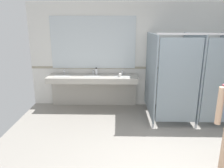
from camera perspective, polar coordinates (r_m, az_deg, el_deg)
name	(u,v)px	position (r m, az deg, el deg)	size (l,w,h in m)	color
wall_back	(151,56)	(5.89, 10.30, 7.42)	(6.46, 0.12, 2.74)	silver
wall_back_tile_band	(151,68)	(5.89, 10.24, 4.24)	(6.46, 0.01, 0.06)	#9E937F
vanity_counter	(93,84)	(5.73, -5.01, 0.07)	(2.32, 0.58, 1.00)	#B2ADA3
mirror_panel	(93,43)	(5.75, -5.04, 10.84)	(2.22, 0.02, 1.35)	silver
bathroom_stalls	(214,76)	(5.35, 25.48, 1.90)	(2.85, 1.46, 2.03)	gray
soap_dispenser	(96,71)	(5.73, -4.19, 3.33)	(0.07, 0.07, 0.19)	white
paper_cup	(120,75)	(5.47, 2.13, 2.37)	(0.07, 0.07, 0.09)	white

